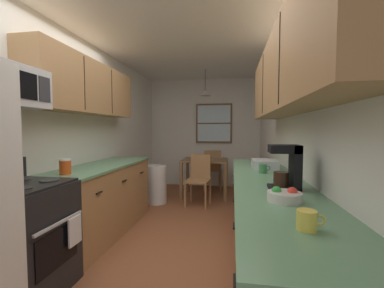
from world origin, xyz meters
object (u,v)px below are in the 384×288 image
at_px(trash_bin, 157,184).
at_px(dining_table, 205,166).
at_px(stove_range, 22,239).
at_px(mug_by_coffeemaker, 307,220).
at_px(dining_chair_near, 199,177).
at_px(dining_chair_far, 212,168).
at_px(mug_spare, 263,169).
at_px(microwave_over_range, 3,86).
at_px(dish_rack, 265,164).
at_px(coffee_maker, 288,166).
at_px(fruit_bowl, 284,196).
at_px(storage_canister, 65,167).

bearing_deg(trash_bin, dining_table, 35.79).
relative_size(stove_range, mug_by_coffeemaker, 8.86).
xyz_separation_m(dining_chair_near, trash_bin, (-0.78, -0.02, -0.15)).
relative_size(dining_chair_near, dining_chair_far, 1.00).
bearing_deg(mug_spare, trash_bin, 134.78).
bearing_deg(microwave_over_range, stove_range, -0.03).
bearing_deg(mug_by_coffeemaker, dish_rack, 88.67).
bearing_deg(dining_chair_far, dining_table, -100.22).
height_order(trash_bin, mug_spare, mug_spare).
distance_m(dining_chair_near, coffee_maker, 2.68).
height_order(mug_by_coffeemaker, mug_spare, mug_spare).
distance_m(dining_chair_near, mug_by_coffeemaker, 3.36).
height_order(dining_table, fruit_bowl, fruit_bowl).
distance_m(dining_chair_far, storage_canister, 3.52).
bearing_deg(dining_chair_far, trash_bin, -128.48).
bearing_deg(dish_rack, stove_range, -147.75).
relative_size(storage_canister, fruit_bowl, 0.74).
bearing_deg(microwave_over_range, dining_chair_near, 65.93).
bearing_deg(dining_chair_near, dining_table, 85.77).
relative_size(stove_range, dining_chair_near, 1.22).
xyz_separation_m(mug_by_coffeemaker, mug_spare, (-0.02, 1.48, 0.00)).
bearing_deg(trash_bin, fruit_bowl, -58.07).
xyz_separation_m(dining_table, storage_canister, (-1.12, -2.69, 0.35)).
distance_m(stove_range, dining_table, 3.43).
relative_size(dining_table, mug_by_coffeemaker, 7.20).
xyz_separation_m(trash_bin, dish_rack, (1.75, -1.35, 0.60)).
relative_size(dining_chair_far, mug_by_coffeemaker, 7.25).
bearing_deg(mug_spare, dining_chair_near, 117.72).
relative_size(mug_by_coffeemaker, dish_rack, 0.37).
relative_size(stove_range, coffee_maker, 3.25).
xyz_separation_m(storage_canister, mug_spare, (1.99, 0.40, -0.03)).
relative_size(microwave_over_range, fruit_bowl, 2.84).
distance_m(dining_chair_far, mug_by_coffeemaker, 4.43).
bearing_deg(trash_bin, storage_canister, -98.15).
relative_size(dining_chair_far, coffee_maker, 2.66).
bearing_deg(microwave_over_range, dish_rack, 30.87).
bearing_deg(mug_spare, stove_range, -154.54).
height_order(dining_table, dining_chair_near, dining_chair_near).
height_order(microwave_over_range, coffee_maker, microwave_over_range).
bearing_deg(fruit_bowl, mug_spare, 90.58).
bearing_deg(storage_canister, stove_range, -89.42).
distance_m(trash_bin, storage_canister, 2.21).
distance_m(dining_chair_near, fruit_bowl, 2.93).
xyz_separation_m(coffee_maker, mug_spare, (-0.10, 0.70, -0.13)).
xyz_separation_m(microwave_over_range, dining_chair_far, (1.34, 3.81, -1.20)).
bearing_deg(dining_table, mug_by_coffeemaker, -76.86).
height_order(stove_range, microwave_over_range, microwave_over_range).
relative_size(dining_chair_near, dish_rack, 2.65).
distance_m(storage_canister, mug_by_coffeemaker, 2.28).
bearing_deg(mug_by_coffeemaker, microwave_over_range, 165.86).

